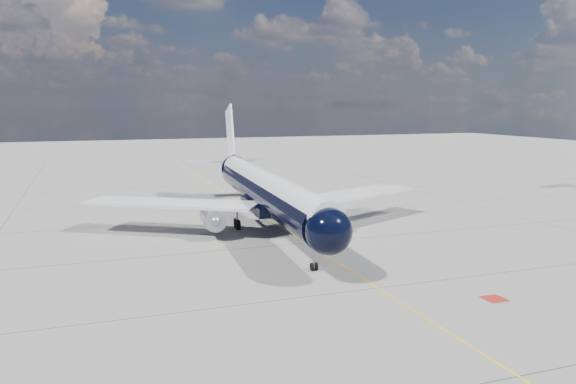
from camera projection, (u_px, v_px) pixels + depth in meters
name	position (u px, v px, depth m)	size (l,w,h in m)	color
ground	(251.00, 209.00, 75.46)	(320.00, 320.00, 0.00)	gray
taxiway_centerline	(262.00, 216.00, 70.81)	(0.16, 160.00, 0.01)	yellow
red_marking	(494.00, 299.00, 40.53)	(1.60, 1.60, 0.01)	maroon
main_airliner	(264.00, 190.00, 63.60)	(39.83, 48.58, 14.03)	black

